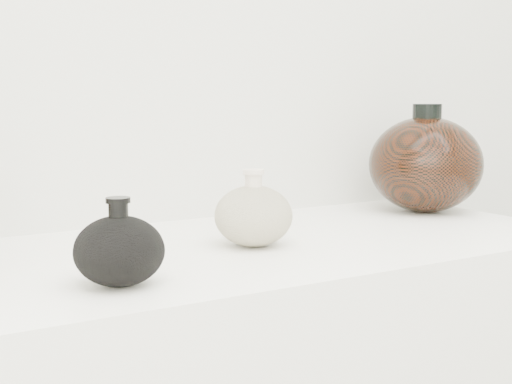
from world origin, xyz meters
TOP-DOWN VIEW (x-y plane):
  - black_gourd_vase at (-0.22, 0.81)m, footprint 0.13×0.13m
  - cream_gourd_vase at (0.04, 0.93)m, footprint 0.14×0.14m
  - right_round_pot at (0.50, 1.03)m, footprint 0.29×0.29m

SIDE VIEW (x-z plane):
  - black_gourd_vase at x=-0.22m, z-range 0.89..1.00m
  - cream_gourd_vase at x=0.04m, z-range 0.89..1.01m
  - right_round_pot at x=0.50m, z-range 0.89..1.10m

